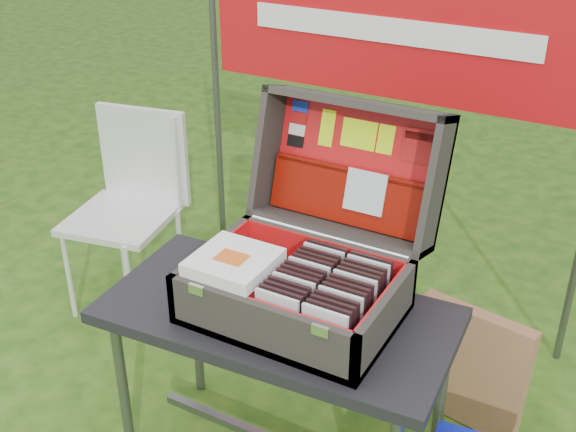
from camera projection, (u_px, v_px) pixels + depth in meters
The scene contains 87 objects.
table at pixel (278, 394), 2.39m from camera, with size 1.09×0.54×0.68m, color black, non-canonical shape.
table_top at pixel (277, 315), 2.24m from camera, with size 1.09×0.54×0.04m, color black.
table_leg_fl at pixel (123, 389), 2.44m from camera, with size 0.04×0.04×0.64m, color #59595B.
table_leg_bl at pixel (196, 323), 2.77m from camera, with size 0.04×0.04×0.64m, color #59595B.
table_leg_br at pixel (439, 409), 2.35m from camera, with size 0.04×0.04×0.64m, color #59595B.
suitcase at pixel (304, 226), 2.12m from camera, with size 0.61×0.60×0.56m, color #443F38, non-canonical shape.
suitcase_base_bottom at pixel (294, 311), 2.20m from camera, with size 0.61×0.44×0.02m, color #443F38.
suitcase_base_wall_front at pixel (259, 328), 2.01m from camera, with size 0.61×0.02×0.16m, color #443F38.
suitcase_base_wall_back at pixel (325, 260), 2.33m from camera, with size 0.61×0.02×0.16m, color #443F38.
suitcase_base_wall_left at pixel (213, 267), 2.30m from camera, with size 0.02×0.44×0.16m, color #443F38.
suitcase_base_wall_right at pixel (385, 320), 2.04m from camera, with size 0.02×0.44×0.16m, color #443F38.
suitcase_liner_floor at pixel (294, 307), 2.20m from camera, with size 0.57×0.39×0.01m, color red.
suitcase_latch_left at pixel (197, 290), 2.05m from camera, with size 0.05×0.01×0.03m, color silver.
suitcase_latch_right at pixel (320, 331), 1.88m from camera, with size 0.05×0.01×0.03m, color silver.
suitcase_hinge at pixel (327, 237), 2.30m from camera, with size 0.02×0.02×0.55m, color silver.
suitcase_lid_back at pixel (356, 165), 2.38m from camera, with size 0.61×0.44×0.02m, color #443F38.
suitcase_lid_rim_far at pixel (358, 103), 2.27m from camera, with size 0.61×0.02×0.16m, color #443F38.
suitcase_lid_rim_near at pixel (338, 229), 2.37m from camera, with size 0.61×0.02×0.16m, color #443F38.
suitcase_lid_rim_left at pixel (269, 150), 2.45m from camera, with size 0.02×0.44×0.16m, color #443F38.
suitcase_lid_rim_right at pixel (436, 187), 2.20m from camera, with size 0.02×0.44×0.16m, color #443F38.
suitcase_lid_liner at pixel (355, 166), 2.37m from camera, with size 0.56×0.39×0.01m, color red.
suitcase_liner_wall_front at pixel (261, 322), 2.02m from camera, with size 0.57×0.01×0.14m, color red.
suitcase_liner_wall_back at pixel (323, 259), 2.31m from camera, with size 0.57×0.01×0.14m, color red.
suitcase_liner_wall_left at pixel (217, 265), 2.29m from camera, with size 0.01×0.39×0.14m, color red.
suitcase_liner_wall_right at pixel (381, 315), 2.05m from camera, with size 0.01×0.39×0.14m, color red.
suitcase_lid_pocket at pixel (347, 197), 2.38m from camera, with size 0.55×0.18×0.03m, color #750D04.
suitcase_pocket_edge at pixel (351, 171), 2.35m from camera, with size 0.54×0.02×0.02m, color #750D04.
suitcase_pocket_cd at pixel (365, 192), 2.33m from camera, with size 0.14×0.14×0.01m, color silver.
lid_sticker_cc_a at pixel (300, 106), 2.42m from camera, with size 0.06×0.04×0.00m, color #1933B2.
lid_sticker_cc_b at pixel (299, 118), 2.43m from camera, with size 0.06×0.04×0.00m, color #AB1415.
lid_sticker_cc_c at pixel (297, 130), 2.44m from camera, with size 0.06×0.04×0.00m, color white.
lid_sticker_cc_d at pixel (295, 141), 2.45m from camera, with size 0.06×0.04×0.00m, color black.
lid_card_neon_tall at pixel (327, 128), 2.39m from camera, with size 0.05×0.12×0.00m, color #CDF90F.
lid_card_neon_main at pixel (359, 134), 2.34m from camera, with size 0.12×0.09×0.00m, color #CDF90F.
lid_card_neon_small at pixel (386, 140), 2.30m from camera, with size 0.05×0.09×0.00m, color #CDF90F.
lid_sticker_band at pixel (418, 146), 2.25m from camera, with size 0.11×0.11×0.00m, color #AB1415.
lid_sticker_band_bar at pixel (420, 136), 2.25m from camera, with size 0.10×0.02×0.00m, color black.
cd_left_0 at pixel (277, 318), 2.01m from camera, with size 0.14×0.01×0.16m, color silver.
cd_left_1 at pixel (281, 313), 2.03m from camera, with size 0.14×0.01×0.16m, color black.
cd_left_2 at pixel (285, 309), 2.05m from camera, with size 0.14×0.01×0.16m, color black.
cd_left_3 at pixel (290, 305), 2.07m from camera, with size 0.14×0.01×0.16m, color black.
cd_left_4 at pixel (294, 301), 2.09m from camera, with size 0.14×0.01×0.16m, color silver.
cd_left_5 at pixel (298, 296), 2.10m from camera, with size 0.14×0.01×0.16m, color black.
cd_left_6 at pixel (301, 292), 2.12m from camera, with size 0.14×0.01×0.16m, color black.
cd_left_7 at pixel (305, 288), 2.14m from camera, with size 0.14×0.01×0.16m, color black.
cd_left_8 at pixel (309, 284), 2.16m from camera, with size 0.14×0.01×0.16m, color silver.
cd_left_9 at pixel (313, 281), 2.18m from camera, with size 0.14×0.01×0.16m, color black.
cd_left_10 at pixel (316, 277), 2.20m from camera, with size 0.14×0.01×0.16m, color black.
cd_left_11 at pixel (320, 273), 2.22m from camera, with size 0.14×0.01×0.16m, color black.
cd_left_12 at pixel (323, 269), 2.23m from camera, with size 0.14×0.01×0.16m, color silver.
cd_left_13 at pixel (327, 266), 2.25m from camera, with size 0.14×0.01×0.16m, color black.
cd_right_0 at pixel (325, 334), 1.95m from camera, with size 0.14×0.01×0.16m, color silver.
cd_right_1 at pixel (328, 329), 1.97m from camera, with size 0.14×0.01×0.16m, color black.
cd_right_2 at pixel (332, 324), 1.98m from camera, with size 0.14×0.01×0.16m, color black.
cd_right_3 at pixel (336, 320), 2.00m from camera, with size 0.14×0.01×0.16m, color black.
cd_right_4 at pixel (340, 315), 2.02m from camera, with size 0.14×0.01×0.16m, color silver.
cd_right_5 at pixel (344, 311), 2.04m from camera, with size 0.14×0.01×0.16m, color black.
cd_right_6 at pixel (347, 307), 2.06m from camera, with size 0.14×0.01×0.16m, color black.
cd_right_7 at pixel (351, 302), 2.08m from camera, with size 0.14×0.01×0.16m, color black.
cd_right_8 at pixel (354, 298), 2.10m from camera, with size 0.14×0.01×0.16m, color silver.
cd_right_9 at pixel (358, 294), 2.12m from camera, with size 0.14×0.01×0.16m, color black.
cd_right_10 at pixel (361, 290), 2.13m from camera, with size 0.14×0.01×0.16m, color black.
cd_right_11 at pixel (364, 286), 2.15m from camera, with size 0.14×0.01×0.16m, color black.
cd_right_12 at pixel (367, 282), 2.17m from camera, with size 0.14×0.01×0.16m, color silver.
cd_right_13 at pixel (371, 278), 2.19m from camera, with size 0.14×0.01×0.16m, color black.
songbook_0 at pixel (234, 267), 2.14m from camera, with size 0.23×0.23×0.01m, color white.
songbook_1 at pixel (234, 266), 2.13m from camera, with size 0.23×0.23×0.01m, color white.
songbook_2 at pixel (234, 264), 2.13m from camera, with size 0.23×0.23×0.01m, color white.
songbook_3 at pixel (234, 263), 2.13m from camera, with size 0.23×0.23×0.01m, color white.
songbook_4 at pixel (234, 261), 2.13m from camera, with size 0.23×0.23×0.01m, color white.
songbook_5 at pixel (234, 260), 2.12m from camera, with size 0.23×0.23×0.01m, color white.
songbook_6 at pixel (234, 258), 2.12m from camera, with size 0.23×0.23×0.01m, color white.
songbook_7 at pixel (233, 257), 2.12m from camera, with size 0.23×0.23×0.01m, color white.
songbook_graphic at pixel (232, 257), 2.11m from camera, with size 0.09×0.07×0.00m, color #D85919.
chair at pixel (120, 221), 3.20m from camera, with size 0.42×0.46×0.93m, color silver, non-canonical shape.
chair_seat at pixel (120, 219), 3.19m from camera, with size 0.42×0.42×0.03m, color silver.
chair_backrest at pixel (144, 155), 3.24m from camera, with size 0.42×0.03×0.44m, color silver.
chair_leg_fl at pixel (68, 272), 3.24m from camera, with size 0.02×0.02×0.47m, color silver.
chair_leg_fr at pixel (131, 294), 3.09m from camera, with size 0.02×0.02×0.47m, color silver.
chair_leg_bl at pixel (121, 238), 3.52m from camera, with size 0.02×0.02×0.47m, color silver.
chair_leg_br at pixel (181, 256), 3.36m from camera, with size 0.02×0.02×0.47m, color silver.
chair_upright_left at pixel (113, 149), 3.32m from camera, with size 0.02×0.02×0.44m, color silver.
chair_upright_right at pixel (176, 165), 3.16m from camera, with size 0.02×0.02×0.44m, color silver.
cardboard_box at pixel (469, 366), 2.68m from camera, with size 0.44×0.07×0.46m, color #A77249.
banner_post_left at pixel (217, 104), 3.42m from camera, with size 0.03×0.03×1.70m, color #59595B.
banner at pixel (390, 30), 2.83m from camera, with size 1.60×0.01×0.55m, color #B40D11.
banner_text at pixel (389, 30), 2.82m from camera, with size 1.20×0.00×0.10m, color white.
Camera 1 is at (1.03, -1.59, 1.99)m, focal length 45.00 mm.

